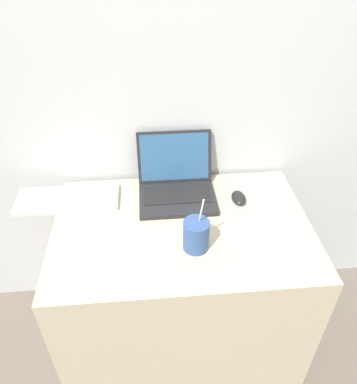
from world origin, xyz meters
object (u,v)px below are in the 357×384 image
Objects in this scene: laptop at (176,183)px; drink_cup at (196,235)px; computer_mouse at (239,198)px; external_keyboard at (68,199)px.

laptop is 1.36× the size of drink_cup.
laptop reaches higher than computer_mouse.
laptop is 0.46m from external_keyboard.
drink_cup is at bearing -130.44° from computer_mouse.
computer_mouse is at bearing 49.56° from drink_cup.
computer_mouse reaches higher than external_keyboard.
computer_mouse is (0.26, -0.08, -0.04)m from laptop.
drink_cup is 0.33m from computer_mouse.
drink_cup is at bearing -82.51° from laptop.
laptop is at bearing 1.96° from external_keyboard.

